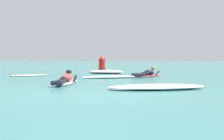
% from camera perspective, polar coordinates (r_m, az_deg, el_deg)
% --- Properties ---
extents(ground_plane, '(120.00, 120.00, 0.00)m').
position_cam_1_polar(ground_plane, '(17.55, -0.31, -0.65)').
color(ground_plane, '#387A75').
extents(surfer_near, '(0.55, 2.61, 0.54)m').
position_cam_1_polar(surfer_near, '(10.58, -9.08, -2.00)').
color(surfer_near, silver).
rests_on(surfer_near, ground).
extents(surfer_far, '(1.75, 2.31, 0.53)m').
position_cam_1_polar(surfer_far, '(14.68, 7.02, -0.75)').
color(surfer_far, '#E54C66').
rests_on(surfer_far, ground).
extents(drifting_surfboard, '(1.99, 1.62, 0.16)m').
position_cam_1_polar(drifting_surfboard, '(15.50, -16.19, -1.03)').
color(drifting_surfboard, white).
rests_on(drifting_surfboard, ground).
extents(whitewater_front, '(2.31, 1.57, 0.21)m').
position_cam_1_polar(whitewater_front, '(17.32, -1.09, -0.36)').
color(whitewater_front, white).
rests_on(whitewater_front, ground).
extents(whitewater_mid_left, '(3.13, 1.67, 0.15)m').
position_cam_1_polar(whitewater_mid_left, '(8.88, 8.79, -3.29)').
color(whitewater_mid_left, white).
rests_on(whitewater_mid_left, ground).
extents(whitewater_mid_right, '(2.67, 1.34, 0.12)m').
position_cam_1_polar(whitewater_mid_right, '(13.42, -0.36, -1.37)').
color(whitewater_mid_right, white).
rests_on(whitewater_mid_right, ground).
extents(channel_marker_buoy, '(0.50, 0.50, 1.11)m').
position_cam_1_polar(channel_marker_buoy, '(21.24, -1.97, 1.10)').
color(channel_marker_buoy, red).
rests_on(channel_marker_buoy, ground).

